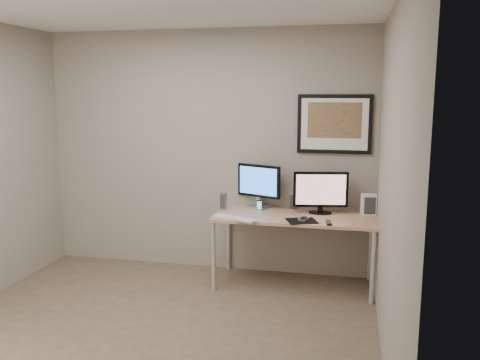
{
  "coord_description": "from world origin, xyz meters",
  "views": [
    {
      "loc": [
        1.53,
        -3.58,
        1.95
      ],
      "look_at": [
        0.5,
        1.1,
        1.11
      ],
      "focal_mm": 38.0,
      "sensor_mm": 36.0,
      "label": 1
    }
  ],
  "objects_px": {
    "phone_dock": "(259,206)",
    "keyboard": "(235,218)",
    "desk": "(295,222)",
    "speaker_right": "(292,201)",
    "monitor_tv": "(321,191)",
    "speaker_left": "(224,201)",
    "framed_art": "(334,124)",
    "monitor_large": "(259,184)",
    "fan_unit": "(369,205)"
  },
  "relations": [
    {
      "from": "framed_art",
      "to": "speaker_right",
      "type": "distance_m",
      "value": 0.9
    },
    {
      "from": "fan_unit",
      "to": "speaker_left",
      "type": "bearing_deg",
      "value": 171.09
    },
    {
      "from": "speaker_left",
      "to": "phone_dock",
      "type": "height_order",
      "value": "speaker_left"
    },
    {
      "from": "speaker_right",
      "to": "keyboard",
      "type": "distance_m",
      "value": 0.72
    },
    {
      "from": "speaker_right",
      "to": "speaker_left",
      "type": "bearing_deg",
      "value": -178.96
    },
    {
      "from": "speaker_left",
      "to": "keyboard",
      "type": "bearing_deg",
      "value": -57.88
    },
    {
      "from": "desk",
      "to": "speaker_right",
      "type": "xyz_separation_m",
      "value": [
        -0.05,
        0.24,
        0.15
      ]
    },
    {
      "from": "desk",
      "to": "monitor_large",
      "type": "height_order",
      "value": "monitor_large"
    },
    {
      "from": "phone_dock",
      "to": "monitor_tv",
      "type": "bearing_deg",
      "value": -10.38
    },
    {
      "from": "desk",
      "to": "speaker_right",
      "type": "bearing_deg",
      "value": 102.81
    },
    {
      "from": "phone_dock",
      "to": "keyboard",
      "type": "distance_m",
      "value": 0.39
    },
    {
      "from": "monitor_tv",
      "to": "speaker_left",
      "type": "relative_size",
      "value": 2.95
    },
    {
      "from": "monitor_large",
      "to": "speaker_right",
      "type": "xyz_separation_m",
      "value": [
        0.36,
        -0.02,
        -0.17
      ]
    },
    {
      "from": "keyboard",
      "to": "fan_unit",
      "type": "bearing_deg",
      "value": 42.1
    },
    {
      "from": "desk",
      "to": "phone_dock",
      "type": "height_order",
      "value": "phone_dock"
    },
    {
      "from": "monitor_tv",
      "to": "speaker_right",
      "type": "distance_m",
      "value": 0.35
    },
    {
      "from": "monitor_large",
      "to": "speaker_left",
      "type": "distance_m",
      "value": 0.41
    },
    {
      "from": "monitor_tv",
      "to": "speaker_left",
      "type": "height_order",
      "value": "monitor_tv"
    },
    {
      "from": "keyboard",
      "to": "speaker_right",
      "type": "bearing_deg",
      "value": 69.0
    },
    {
      "from": "monitor_large",
      "to": "monitor_tv",
      "type": "height_order",
      "value": "monitor_large"
    },
    {
      "from": "framed_art",
      "to": "keyboard",
      "type": "distance_m",
      "value": 1.4
    },
    {
      "from": "speaker_left",
      "to": "phone_dock",
      "type": "relative_size",
      "value": 1.51
    },
    {
      "from": "desk",
      "to": "fan_unit",
      "type": "height_order",
      "value": "fan_unit"
    },
    {
      "from": "desk",
      "to": "speaker_left",
      "type": "xyz_separation_m",
      "value": [
        -0.75,
        0.09,
        0.16
      ]
    },
    {
      "from": "desk",
      "to": "speaker_left",
      "type": "relative_size",
      "value": 8.68
    },
    {
      "from": "monitor_large",
      "to": "speaker_left",
      "type": "xyz_separation_m",
      "value": [
        -0.34,
        -0.17,
        -0.16
      ]
    },
    {
      "from": "desk",
      "to": "monitor_tv",
      "type": "height_order",
      "value": "monitor_tv"
    },
    {
      "from": "framed_art",
      "to": "speaker_right",
      "type": "height_order",
      "value": "framed_art"
    },
    {
      "from": "framed_art",
      "to": "monitor_large",
      "type": "distance_m",
      "value": 1.0
    },
    {
      "from": "speaker_left",
      "to": "speaker_right",
      "type": "distance_m",
      "value": 0.71
    },
    {
      "from": "framed_art",
      "to": "phone_dock",
      "type": "relative_size",
      "value": 6.13
    },
    {
      "from": "keyboard",
      "to": "fan_unit",
      "type": "height_order",
      "value": "fan_unit"
    },
    {
      "from": "speaker_left",
      "to": "fan_unit",
      "type": "xyz_separation_m",
      "value": [
        1.47,
        0.08,
        0.02
      ]
    },
    {
      "from": "monitor_tv",
      "to": "keyboard",
      "type": "bearing_deg",
      "value": -163.72
    },
    {
      "from": "desk",
      "to": "monitor_tv",
      "type": "bearing_deg",
      "value": 26.45
    },
    {
      "from": "monitor_large",
      "to": "phone_dock",
      "type": "height_order",
      "value": "monitor_large"
    },
    {
      "from": "framed_art",
      "to": "phone_dock",
      "type": "xyz_separation_m",
      "value": [
        -0.72,
        -0.26,
        -0.83
      ]
    },
    {
      "from": "phone_dock",
      "to": "fan_unit",
      "type": "distance_m",
      "value": 1.09
    },
    {
      "from": "framed_art",
      "to": "keyboard",
      "type": "xyz_separation_m",
      "value": [
        -0.9,
        -0.61,
        -0.88
      ]
    },
    {
      "from": "speaker_left",
      "to": "phone_dock",
      "type": "distance_m",
      "value": 0.38
    },
    {
      "from": "framed_art",
      "to": "speaker_left",
      "type": "distance_m",
      "value": 1.38
    },
    {
      "from": "framed_art",
      "to": "monitor_tv",
      "type": "bearing_deg",
      "value": -117.05
    },
    {
      "from": "monitor_large",
      "to": "monitor_tv",
      "type": "relative_size",
      "value": 0.89
    },
    {
      "from": "desk",
      "to": "phone_dock",
      "type": "relative_size",
      "value": 13.08
    },
    {
      "from": "phone_dock",
      "to": "keyboard",
      "type": "bearing_deg",
      "value": -132.15
    },
    {
      "from": "desk",
      "to": "fan_unit",
      "type": "bearing_deg",
      "value": 13.02
    },
    {
      "from": "monitor_tv",
      "to": "fan_unit",
      "type": "xyz_separation_m",
      "value": [
        0.47,
        0.05,
        -0.12
      ]
    },
    {
      "from": "speaker_left",
      "to": "keyboard",
      "type": "relative_size",
      "value": 0.39
    },
    {
      "from": "monitor_tv",
      "to": "fan_unit",
      "type": "distance_m",
      "value": 0.49
    },
    {
      "from": "monitor_large",
      "to": "speaker_right",
      "type": "relative_size",
      "value": 2.72
    }
  ]
}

